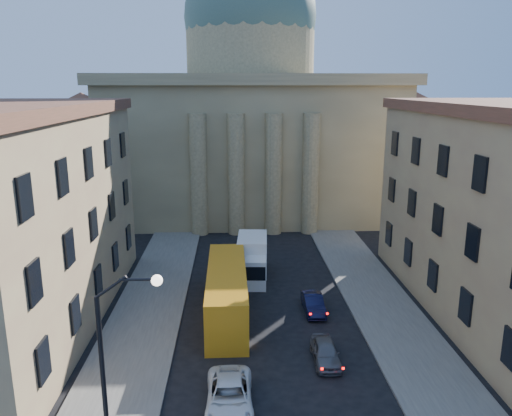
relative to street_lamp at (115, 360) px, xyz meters
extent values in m
cube|color=#56534F|center=(-1.53, 10.00, -5.21)|extent=(5.00, 60.00, 0.15)
cube|color=#56534F|center=(15.47, 10.00, -5.21)|extent=(5.00, 60.00, 0.15)
cube|color=olive|center=(6.97, 48.00, 2.71)|extent=(34.00, 26.00, 16.00)
cube|color=olive|center=(6.97, 48.00, 11.11)|extent=(35.50, 27.50, 1.20)
cylinder|color=olive|center=(6.97, 48.00, 14.71)|extent=(16.00, 16.00, 8.00)
sphere|color=#4B6657|center=(6.97, 48.00, 18.71)|extent=(16.40, 16.40, 16.40)
cube|color=olive|center=(-14.03, 46.00, 0.21)|extent=(13.00, 13.00, 11.00)
cone|color=brown|center=(-14.03, 46.00, 7.71)|extent=(26.02, 26.02, 4.00)
cube|color=olive|center=(27.97, 46.00, 0.21)|extent=(13.00, 13.00, 11.00)
cone|color=brown|center=(27.97, 46.00, 7.71)|extent=(26.02, 26.02, 4.00)
cylinder|color=olive|center=(0.97, 34.80, 1.21)|extent=(1.80, 1.80, 13.00)
cylinder|color=olive|center=(4.97, 34.80, 1.21)|extent=(1.80, 1.80, 13.00)
cylinder|color=olive|center=(8.97, 34.80, 1.21)|extent=(1.80, 1.80, 13.00)
cylinder|color=olive|center=(12.97, 34.80, 1.21)|extent=(1.80, 1.80, 13.00)
cube|color=tan|center=(-10.03, 14.00, 1.71)|extent=(11.00, 26.00, 14.00)
cylinder|color=black|center=(-0.53, 0.00, -1.29)|extent=(0.20, 0.20, 8.00)
cylinder|color=black|center=(0.02, 0.00, 3.06)|extent=(1.30, 0.12, 0.96)
cylinder|color=black|center=(1.02, 0.00, 3.36)|extent=(1.30, 0.12, 0.12)
sphere|color=white|center=(1.77, 0.00, 3.31)|extent=(0.44, 0.44, 0.44)
imported|color=white|center=(4.38, 4.17, -4.59)|extent=(2.35, 5.05, 1.40)
imported|color=#55565A|center=(9.96, 8.29, -4.66)|extent=(1.51, 3.70, 1.26)
imported|color=black|center=(10.29, 14.95, -4.66)|extent=(1.37, 3.80, 1.25)
cube|color=orange|center=(4.14, 14.85, -3.63)|extent=(2.77, 11.77, 3.31)
cube|color=black|center=(4.14, 14.85, -3.10)|extent=(2.83, 11.13, 1.17)
cylinder|color=black|center=(3.11, 10.57, -4.75)|extent=(0.33, 1.07, 1.07)
cylinder|color=black|center=(5.25, 10.59, -4.75)|extent=(0.33, 1.07, 1.07)
cylinder|color=black|center=(3.04, 19.11, -4.75)|extent=(0.33, 1.07, 1.07)
cylinder|color=black|center=(5.17, 19.13, -4.75)|extent=(0.33, 1.07, 1.07)
cube|color=silver|center=(6.06, 19.87, -4.07)|extent=(2.48, 2.57, 2.44)
cube|color=black|center=(5.99, 18.70, -3.76)|extent=(2.24, 0.26, 1.12)
cube|color=silver|center=(6.22, 22.60, -3.51)|extent=(2.69, 4.41, 3.15)
cylinder|color=black|center=(5.02, 19.52, -4.83)|extent=(0.34, 0.93, 0.91)
cylinder|color=black|center=(7.05, 19.40, -4.83)|extent=(0.34, 0.93, 0.91)
cylinder|color=black|center=(5.27, 23.58, -4.83)|extent=(0.34, 0.93, 0.91)
cylinder|color=black|center=(7.29, 23.45, -4.83)|extent=(0.34, 0.93, 0.91)
camera|label=1|loc=(4.72, -17.77, 10.45)|focal=35.00mm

